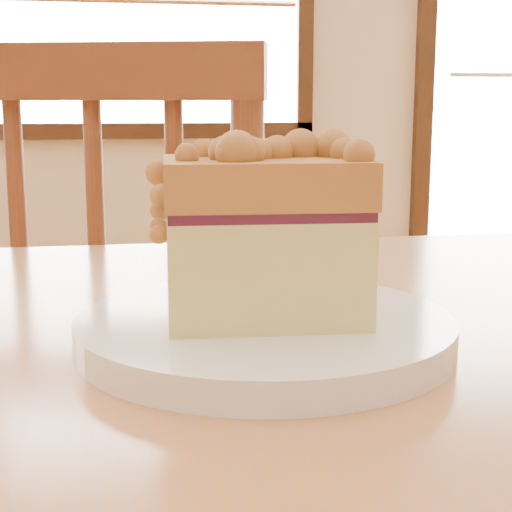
% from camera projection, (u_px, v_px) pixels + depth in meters
% --- Properties ---
extents(entry_door, '(1.08, 0.06, 2.29)m').
position_uv_depth(entry_door, '(511.00, 48.00, 4.27)').
color(entry_door, white).
rests_on(entry_door, ground).
extents(cafe_chair_main, '(0.54, 0.54, 0.97)m').
position_uv_depth(cafe_chair_main, '(136.00, 393.00, 1.11)').
color(cafe_chair_main, brown).
rests_on(cafe_chair_main, ground).
extents(plate, '(0.23, 0.23, 0.02)m').
position_uv_depth(plate, '(265.00, 332.00, 0.47)').
color(plate, white).
rests_on(plate, cafe_table_main).
extents(cake_slice, '(0.13, 0.10, 0.11)m').
position_uv_depth(cake_slice, '(258.00, 226.00, 0.46)').
color(cake_slice, '#D7C779').
rests_on(cake_slice, plate).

